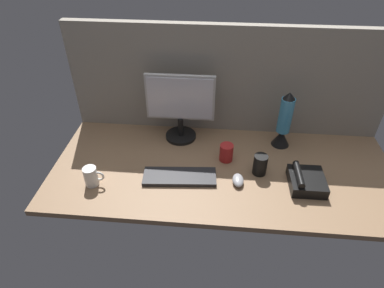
# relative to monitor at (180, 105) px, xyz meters

# --- Properties ---
(ground_plane) EXTENTS (1.80, 0.80, 0.03)m
(ground_plane) POSITION_rel_monitor_xyz_m (0.25, -0.25, -0.23)
(ground_plane) COLOR #8C6B4C
(cubicle_wall_back) EXTENTS (1.80, 0.05, 0.63)m
(cubicle_wall_back) POSITION_rel_monitor_xyz_m (0.25, 0.12, 0.10)
(cubicle_wall_back) COLOR gray
(cubicle_wall_back) RESTS_ON ground_plane
(monitor) EXTENTS (0.39, 0.18, 0.40)m
(monitor) POSITION_rel_monitor_xyz_m (0.00, 0.00, 0.00)
(monitor) COLOR black
(monitor) RESTS_ON ground_plane
(keyboard) EXTENTS (0.38, 0.16, 0.02)m
(keyboard) POSITION_rel_monitor_xyz_m (0.04, -0.36, -0.21)
(keyboard) COLOR #262628
(keyboard) RESTS_ON ground_plane
(mouse) EXTENTS (0.06, 0.10, 0.03)m
(mouse) POSITION_rel_monitor_xyz_m (0.33, -0.37, -0.20)
(mouse) COLOR #99999E
(mouse) RESTS_ON ground_plane
(mug_black_travel) EXTENTS (0.07, 0.07, 0.11)m
(mug_black_travel) POSITION_rel_monitor_xyz_m (0.44, -0.29, -0.16)
(mug_black_travel) COLOR black
(mug_black_travel) RESTS_ON ground_plane
(mug_ceramic_white) EXTENTS (0.10, 0.07, 0.10)m
(mug_ceramic_white) POSITION_rel_monitor_xyz_m (-0.39, -0.45, -0.17)
(mug_ceramic_white) COLOR white
(mug_ceramic_white) RESTS_ON ground_plane
(mug_red_plastic) EXTENTS (0.07, 0.07, 0.10)m
(mug_red_plastic) POSITION_rel_monitor_xyz_m (0.27, -0.19, -0.17)
(mug_red_plastic) COLOR red
(mug_red_plastic) RESTS_ON ground_plane
(lava_lamp) EXTENTS (0.10, 0.10, 0.34)m
(lava_lamp) POSITION_rel_monitor_xyz_m (0.58, -0.02, -0.08)
(lava_lamp) COLOR black
(lava_lamp) RESTS_ON ground_plane
(desk_phone) EXTENTS (0.17, 0.19, 0.09)m
(desk_phone) POSITION_rel_monitor_xyz_m (0.66, -0.36, -0.19)
(desk_phone) COLOR black
(desk_phone) RESTS_ON ground_plane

